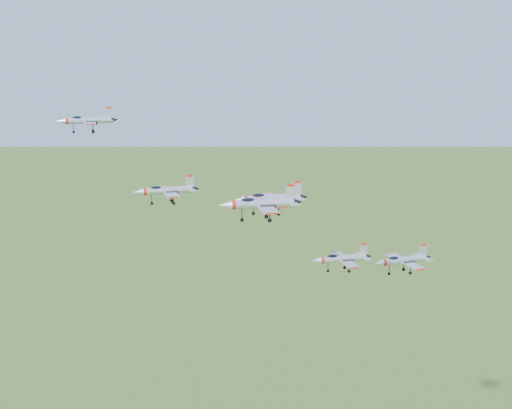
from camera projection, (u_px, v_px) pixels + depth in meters
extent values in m
cylinder|color=#ACB0B9|center=(88.00, 120.00, 132.62)|extent=(8.43, 1.78, 1.21)
cone|color=#ACB0B9|center=(61.00, 121.00, 131.45)|extent=(1.75, 1.32, 1.21)
cone|color=black|center=(115.00, 120.00, 133.75)|extent=(1.37, 1.11, 1.03)
ellipsoid|color=black|center=(77.00, 118.00, 132.04)|extent=(2.10, 1.01, 0.77)
cube|color=#ACB0B9|center=(90.00, 123.00, 130.26)|extent=(2.41, 4.23, 0.13)
cube|color=#ACB0B9|center=(89.00, 120.00, 135.18)|extent=(2.41, 4.23, 0.13)
cube|color=#ACB0B9|center=(109.00, 113.00, 133.23)|extent=(1.40, 0.21, 1.95)
cube|color=red|center=(109.00, 108.00, 132.99)|extent=(1.03, 0.20, 0.33)
cylinder|color=#ACB0B9|center=(168.00, 190.00, 119.54)|extent=(8.38, 2.08, 1.20)
cone|color=#ACB0B9|center=(138.00, 192.00, 118.20)|extent=(1.78, 1.37, 1.20)
cone|color=black|center=(196.00, 189.00, 120.83)|extent=(1.39, 1.15, 1.02)
ellipsoid|color=black|center=(156.00, 188.00, 118.89)|extent=(2.11, 1.07, 0.76)
cube|color=#ACB0B9|center=(172.00, 195.00, 117.23)|extent=(2.54, 4.26, 0.13)
cube|color=#ACB0B9|center=(167.00, 189.00, 122.06)|extent=(2.54, 4.26, 0.13)
cube|color=#ACB0B9|center=(190.00, 182.00, 120.28)|extent=(1.39, 0.26, 1.94)
cube|color=red|center=(190.00, 176.00, 120.05)|extent=(1.02, 0.24, 0.32)
cylinder|color=#ACB0B9|center=(263.00, 203.00, 106.50)|extent=(9.51, 1.67, 1.37)
cone|color=#ACB0B9|center=(225.00, 205.00, 105.37)|extent=(1.94, 1.43, 1.37)
cone|color=black|center=(298.00, 202.00, 107.59)|extent=(1.51, 1.21, 1.16)
ellipsoid|color=black|center=(247.00, 201.00, 105.92)|extent=(2.34, 1.06, 0.87)
cube|color=#ACB0B9|center=(268.00, 210.00, 103.79)|extent=(2.57, 4.70, 0.15)
cube|color=#ACB0B9|center=(260.00, 201.00, 109.41)|extent=(2.57, 4.70, 0.15)
cube|color=#ACB0B9|center=(291.00, 193.00, 107.03)|extent=(1.58, 0.18, 2.21)
cube|color=red|center=(291.00, 185.00, 106.77)|extent=(1.16, 0.18, 0.37)
cylinder|color=#ACB0B9|center=(272.00, 199.00, 127.98)|extent=(10.39, 2.02, 1.49)
cone|color=#ACB0B9|center=(238.00, 200.00, 126.63)|extent=(2.14, 1.60, 1.49)
cone|color=black|center=(304.00, 197.00, 129.27)|extent=(1.67, 1.35, 1.27)
ellipsoid|color=black|center=(258.00, 196.00, 127.30)|extent=(2.58, 1.20, 0.95)
cube|color=#ACB0B9|center=(278.00, 204.00, 125.04)|extent=(2.90, 5.18, 0.16)
cube|color=#ACB0B9|center=(269.00, 196.00, 131.14)|extent=(2.90, 5.18, 0.16)
cube|color=#ACB0B9|center=(297.00, 189.00, 128.64)|extent=(1.73, 0.23, 2.41)
cube|color=red|center=(297.00, 182.00, 128.36)|extent=(1.27, 0.23, 0.40)
cylinder|color=#ACB0B9|center=(343.00, 258.00, 115.64)|extent=(7.82, 1.82, 1.12)
cone|color=#ACB0B9|center=(316.00, 261.00, 114.46)|extent=(1.65, 1.26, 1.12)
cone|color=black|center=(369.00, 256.00, 116.78)|extent=(1.29, 1.06, 0.95)
ellipsoid|color=black|center=(332.00, 257.00, 115.07)|extent=(1.96, 0.97, 0.71)
cube|color=#ACB0B9|center=(350.00, 264.00, 113.47)|extent=(2.32, 3.95, 0.12)
cube|color=#ACB0B9|center=(339.00, 255.00, 118.00)|extent=(2.32, 3.95, 0.12)
cube|color=#ACB0B9|center=(364.00, 250.00, 116.28)|extent=(1.30, 0.22, 1.81)
cube|color=red|center=(364.00, 244.00, 116.06)|extent=(0.95, 0.21, 0.30)
cylinder|color=#ACB0B9|center=(404.00, 260.00, 134.89)|extent=(9.44, 3.17, 1.35)
cone|color=#ACB0B9|center=(378.00, 263.00, 132.90)|extent=(2.10, 1.69, 1.35)
cone|color=black|center=(428.00, 257.00, 136.80)|extent=(1.65, 1.41, 1.15)
ellipsoid|color=black|center=(393.00, 259.00, 133.96)|extent=(2.43, 1.40, 0.86)
cube|color=#ACB0B9|center=(413.00, 266.00, 132.38)|extent=(3.25, 4.96, 0.15)
cube|color=#ACB0B9|center=(396.00, 257.00, 137.66)|extent=(3.25, 4.96, 0.15)
cube|color=#ACB0B9|center=(423.00, 251.00, 136.07)|extent=(1.55, 0.43, 2.18)
cube|color=red|center=(424.00, 245.00, 135.81)|extent=(1.15, 0.37, 0.36)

